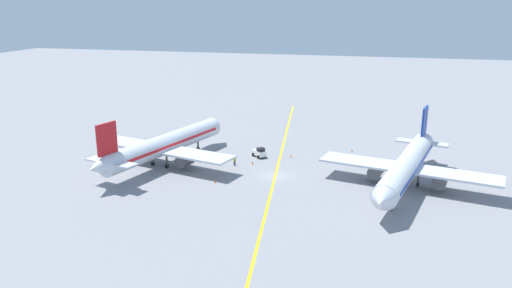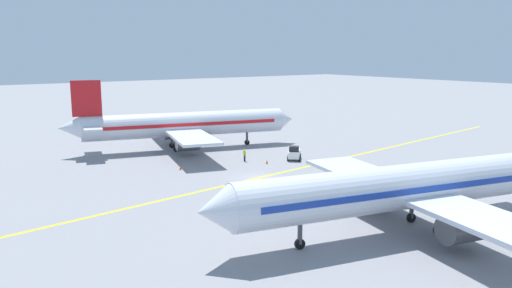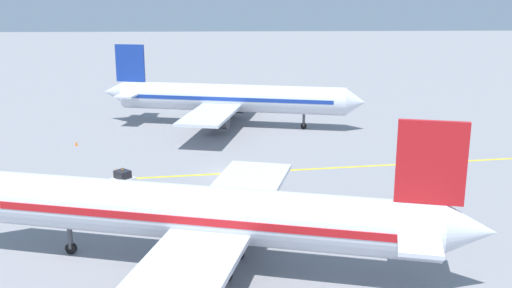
% 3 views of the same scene
% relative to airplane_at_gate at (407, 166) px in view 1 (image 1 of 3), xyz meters
% --- Properties ---
extents(ground_plane, '(400.00, 400.00, 0.00)m').
position_rel_airplane_at_gate_xyz_m(ground_plane, '(21.29, -0.14, -3.71)').
color(ground_plane, gray).
extents(apron_yellow_centreline, '(16.04, 119.03, 0.01)m').
position_rel_airplane_at_gate_xyz_m(apron_yellow_centreline, '(21.29, -0.14, -3.71)').
color(apron_yellow_centreline, yellow).
rests_on(apron_yellow_centreline, ground).
extents(airplane_at_gate, '(28.46, 35.23, 10.60)m').
position_rel_airplane_at_gate_xyz_m(airplane_at_gate, '(0.00, 0.00, 0.00)').
color(airplane_at_gate, silver).
rests_on(airplane_at_gate, ground).
extents(airplane_adjacent_stand, '(28.40, 35.04, 10.60)m').
position_rel_airplane_at_gate_xyz_m(airplane_adjacent_stand, '(41.97, -1.26, 0.00)').
color(airplane_adjacent_stand, silver).
rests_on(airplane_adjacent_stand, ground).
extents(baggage_tug_white, '(3.21, 3.15, 2.11)m').
position_rel_airplane_at_gate_xyz_m(baggage_tug_white, '(26.52, -9.91, -2.81)').
color(baggage_tug_white, white).
rests_on(baggage_tug_white, ground).
extents(ground_crew_worker, '(0.58, 0.27, 1.68)m').
position_rel_airplane_at_gate_xyz_m(ground_crew_worker, '(29.63, -3.88, -2.80)').
color(ground_crew_worker, '#23232D').
rests_on(ground_crew_worker, ground).
extents(traffic_cone_near_nose, '(0.32, 0.32, 0.55)m').
position_rel_airplane_at_gate_xyz_m(traffic_cone_near_nose, '(26.68, -5.41, -3.43)').
color(traffic_cone_near_nose, orange).
rests_on(traffic_cone_near_nose, ground).
extents(traffic_cone_mid_apron, '(0.32, 0.32, 0.55)m').
position_rel_airplane_at_gate_xyz_m(traffic_cone_mid_apron, '(30.13, 5.42, -3.43)').
color(traffic_cone_mid_apron, orange).
rests_on(traffic_cone_mid_apron, ground).
extents(traffic_cone_by_wingtip, '(0.32, 0.32, 0.55)m').
position_rel_airplane_at_gate_xyz_m(traffic_cone_by_wingtip, '(9.66, -17.88, -3.43)').
color(traffic_cone_by_wingtip, orange).
rests_on(traffic_cone_by_wingtip, ground).
extents(traffic_cone_far_edge, '(0.32, 0.32, 0.55)m').
position_rel_airplane_at_gate_xyz_m(traffic_cone_far_edge, '(20.66, -11.28, -3.43)').
color(traffic_cone_far_edge, orange).
rests_on(traffic_cone_far_edge, ground).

